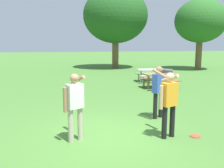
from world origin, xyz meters
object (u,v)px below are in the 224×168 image
object	(u,v)px
picnic_table_near	(160,77)
tree_far_right	(201,21)
frisbee	(195,136)
trash_can_beside_table	(167,78)
tree_broad_center	(115,16)
person_thrower	(75,102)
picnic_table_far	(152,73)
person_catcher	(159,88)
person_bystander	(169,100)

from	to	relation	value
picnic_table_near	tree_far_right	size ratio (longest dim) A/B	0.30
frisbee	picnic_table_near	size ratio (longest dim) A/B	0.14
trash_can_beside_table	tree_far_right	bearing A→B (deg)	51.21
tree_broad_center	tree_far_right	size ratio (longest dim) A/B	1.20
person_thrower	trash_can_beside_table	xyz separation A→B (m)	(5.18, 6.56, -0.48)
tree_broad_center	person_thrower	bearing A→B (deg)	-104.85
person_thrower	picnic_table_far	bearing A→B (deg)	59.48
picnic_table_far	trash_can_beside_table	size ratio (longest dim) A/B	1.85
person_catcher	picnic_table_far	world-z (taller)	person_catcher
person_thrower	picnic_table_near	distance (m)	7.89
frisbee	tree_broad_center	world-z (taller)	tree_broad_center
person_thrower	frisbee	world-z (taller)	person_thrower
person_bystander	picnic_table_near	distance (m)	6.99
person_thrower	trash_can_beside_table	size ratio (longest dim) A/B	1.71
person_catcher	person_bystander	bearing A→B (deg)	-103.04
person_catcher	tree_broad_center	world-z (taller)	tree_broad_center
person_bystander	tree_broad_center	size ratio (longest dim) A/B	0.22
person_bystander	person_thrower	bearing A→B (deg)	174.71
picnic_table_near	person_bystander	bearing A→B (deg)	-110.18
person_catcher	frisbee	size ratio (longest dim) A/B	6.19
tree_broad_center	frisbee	bearing A→B (deg)	-95.07
person_thrower	tree_far_right	world-z (taller)	tree_far_right
person_thrower	person_catcher	xyz separation A→B (m)	(2.65, 1.38, 0.00)
person_catcher	trash_can_beside_table	bearing A→B (deg)	64.03
person_bystander	frisbee	bearing A→B (deg)	-7.66
person_catcher	person_thrower	bearing A→B (deg)	-152.58
person_bystander	picnic_table_far	distance (m)	9.11
person_catcher	person_bystander	distance (m)	1.63
frisbee	picnic_table_near	xyz separation A→B (m)	(1.70, 6.64, 0.55)
picnic_table_far	frisbee	bearing A→B (deg)	-102.84
person_bystander	trash_can_beside_table	xyz separation A→B (m)	(2.89, 6.77, -0.48)
person_thrower	person_catcher	world-z (taller)	same
person_thrower	trash_can_beside_table	world-z (taller)	person_thrower
person_thrower	tree_far_right	xyz separation A→B (m)	(11.48, 14.40, 3.23)
frisbee	tree_broad_center	distance (m)	18.14
person_catcher	tree_far_right	world-z (taller)	tree_far_right
person_bystander	trash_can_beside_table	world-z (taller)	person_bystander
person_thrower	person_catcher	size ratio (longest dim) A/B	1.00
person_bystander	frisbee	world-z (taller)	person_bystander
person_bystander	trash_can_beside_table	size ratio (longest dim) A/B	1.71
trash_can_beside_table	tree_broad_center	bearing A→B (deg)	93.43
frisbee	tree_far_right	distance (m)	17.48
picnic_table_far	person_thrower	bearing A→B (deg)	-120.52
trash_can_beside_table	picnic_table_far	bearing A→B (deg)	95.28
person_thrower	tree_broad_center	size ratio (longest dim) A/B	0.22
person_thrower	person_bystander	distance (m)	2.29
person_thrower	frisbee	size ratio (longest dim) A/B	6.19
frisbee	picnic_table_far	distance (m)	9.03
picnic_table_near	tree_far_right	distance (m)	11.14
picnic_table_near	picnic_table_far	world-z (taller)	same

